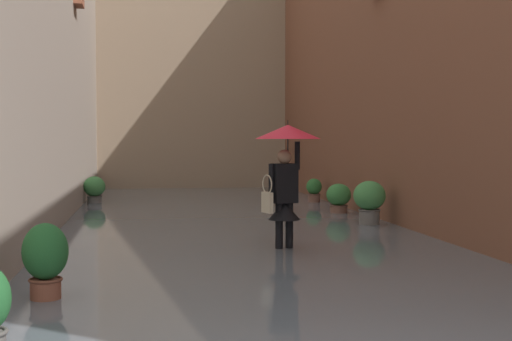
{
  "coord_description": "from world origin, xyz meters",
  "views": [
    {
      "loc": [
        1.65,
        3.77,
        1.8
      ],
      "look_at": [
        -0.19,
        -8.0,
        1.28
      ],
      "focal_mm": 49.99,
      "sensor_mm": 36.0,
      "label": 1
    }
  ],
  "objects_px": {
    "potted_plant_far_right": "(94,189)",
    "potted_plant_mid_left": "(339,198)",
    "person_wading": "(286,161)",
    "potted_plant_near_right": "(45,260)",
    "potted_plant_far_left": "(369,201)",
    "potted_plant_near_left": "(314,191)"
  },
  "relations": [
    {
      "from": "potted_plant_near_right",
      "to": "person_wading",
      "type": "bearing_deg",
      "value": -136.3
    },
    {
      "from": "potted_plant_far_right",
      "to": "person_wading",
      "type": "bearing_deg",
      "value": 112.21
    },
    {
      "from": "person_wading",
      "to": "potted_plant_mid_left",
      "type": "distance_m",
      "value": 5.6
    },
    {
      "from": "potted_plant_far_left",
      "to": "potted_plant_far_right",
      "type": "distance_m",
      "value": 8.13
    },
    {
      "from": "potted_plant_mid_left",
      "to": "potted_plant_far_right",
      "type": "distance_m",
      "value": 6.72
    },
    {
      "from": "potted_plant_near_left",
      "to": "potted_plant_near_right",
      "type": "bearing_deg",
      "value": 63.0
    },
    {
      "from": "potted_plant_far_right",
      "to": "potted_plant_near_left",
      "type": "xyz_separation_m",
      "value": [
        -5.82,
        0.73,
        -0.06
      ]
    },
    {
      "from": "potted_plant_near_left",
      "to": "potted_plant_far_right",
      "type": "bearing_deg",
      "value": -7.17
    },
    {
      "from": "potted_plant_far_right",
      "to": "potted_plant_mid_left",
      "type": "bearing_deg",
      "value": 148.49
    },
    {
      "from": "person_wading",
      "to": "potted_plant_far_left",
      "type": "relative_size",
      "value": 2.15
    },
    {
      "from": "potted_plant_far_left",
      "to": "potted_plant_near_right",
      "type": "height_order",
      "value": "potted_plant_far_left"
    },
    {
      "from": "potted_plant_near_right",
      "to": "potted_plant_near_left",
      "type": "height_order",
      "value": "potted_plant_near_right"
    },
    {
      "from": "potted_plant_near_right",
      "to": "potted_plant_near_left",
      "type": "bearing_deg",
      "value": -117.0
    },
    {
      "from": "person_wading",
      "to": "potted_plant_far_left",
      "type": "xyz_separation_m",
      "value": [
        -2.24,
        -2.76,
        -0.89
      ]
    },
    {
      "from": "potted_plant_near_left",
      "to": "potted_plant_far_left",
      "type": "bearing_deg",
      "value": 88.96
    },
    {
      "from": "potted_plant_far_left",
      "to": "potted_plant_near_left",
      "type": "distance_m",
      "value": 5.04
    },
    {
      "from": "potted_plant_far_left",
      "to": "potted_plant_far_right",
      "type": "relative_size",
      "value": 1.2
    },
    {
      "from": "potted_plant_far_left",
      "to": "potted_plant_far_right",
      "type": "bearing_deg",
      "value": -45.23
    },
    {
      "from": "person_wading",
      "to": "potted_plant_mid_left",
      "type": "relative_size",
      "value": 2.68
    },
    {
      "from": "potted_plant_far_left",
      "to": "potted_plant_near_left",
      "type": "bearing_deg",
      "value": -91.04
    },
    {
      "from": "potted_plant_far_left",
      "to": "potted_plant_near_right",
      "type": "bearing_deg",
      "value": 46.94
    },
    {
      "from": "person_wading",
      "to": "potted_plant_near_right",
      "type": "height_order",
      "value": "person_wading"
    }
  ]
}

